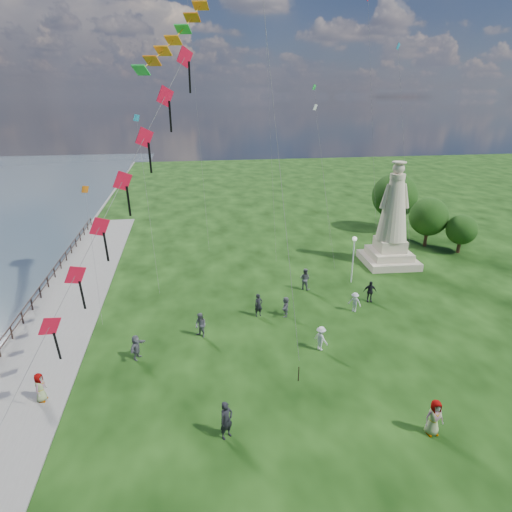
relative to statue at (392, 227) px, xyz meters
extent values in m
cube|color=slate|center=(-29.68, -8.63, -3.72)|extent=(0.30, 160.00, 0.60)
cube|color=slate|center=(-27.18, -10.63, -3.47)|extent=(5.00, 60.00, 0.10)
cylinder|color=black|center=(-29.48, -8.63, -3.02)|extent=(0.11, 0.11, 1.00)
cylinder|color=black|center=(-29.48, -6.63, -3.02)|extent=(0.11, 0.11, 1.00)
cylinder|color=black|center=(-29.48, -4.63, -3.02)|extent=(0.11, 0.11, 1.00)
cylinder|color=black|center=(-29.48, -2.63, -3.02)|extent=(0.11, 0.11, 1.00)
cylinder|color=black|center=(-29.48, -0.63, -3.02)|extent=(0.11, 0.11, 1.00)
cylinder|color=black|center=(-29.48, 1.37, -3.02)|extent=(0.11, 0.11, 1.00)
cylinder|color=black|center=(-29.48, 3.37, -3.02)|extent=(0.11, 0.11, 1.00)
cylinder|color=black|center=(-29.48, 5.37, -3.02)|extent=(0.11, 0.11, 1.00)
cylinder|color=black|center=(-29.48, 7.37, -3.02)|extent=(0.11, 0.11, 1.00)
cylinder|color=black|center=(-29.48, 9.37, -3.02)|extent=(0.11, 0.11, 1.00)
cylinder|color=black|center=(-29.48, 11.37, -3.02)|extent=(0.11, 0.11, 1.00)
cylinder|color=black|center=(-29.48, 13.37, -3.02)|extent=(0.11, 0.11, 1.00)
cylinder|color=black|center=(-29.48, 15.37, -3.02)|extent=(0.11, 0.11, 1.00)
cylinder|color=black|center=(-29.48, 17.37, -3.02)|extent=(0.11, 0.11, 1.00)
cube|color=black|center=(-29.48, -8.63, -2.54)|extent=(0.06, 52.00, 0.06)
cube|color=black|center=(-29.48, -8.63, -2.97)|extent=(0.06, 52.00, 0.06)
cube|color=beige|center=(0.00, 0.00, -3.19)|extent=(4.86, 4.86, 0.65)
cube|color=beige|center=(0.00, 0.00, -2.54)|extent=(3.70, 3.70, 0.65)
cube|color=beige|center=(0.00, 0.00, -1.67)|extent=(2.54, 2.54, 1.09)
cylinder|color=beige|center=(0.00, 0.00, 4.54)|extent=(1.39, 1.39, 0.44)
sphere|color=beige|center=(0.00, 0.00, 5.22)|extent=(1.00, 1.00, 1.00)
cylinder|color=beige|center=(0.00, 0.00, 5.74)|extent=(1.20, 1.20, 0.11)
cylinder|color=silver|center=(-4.96, -3.53, -1.68)|extent=(0.11, 0.11, 3.69)
sphere|color=white|center=(-4.96, -3.53, 0.28)|extent=(0.37, 0.37, 0.37)
cylinder|color=#382314|center=(5.99, 4.02, -2.56)|extent=(0.36, 0.36, 1.93)
sphere|color=#133D10|center=(5.99, 4.02, -0.39)|extent=(3.85, 3.85, 3.85)
cylinder|color=#382314|center=(8.18, 1.63, -2.79)|extent=(0.36, 0.36, 1.46)
sphere|color=#133D10|center=(8.18, 1.63, -1.14)|extent=(2.93, 2.93, 2.93)
cylinder|color=#382314|center=(5.02, 9.70, -2.27)|extent=(0.36, 0.36, 2.51)
sphere|color=#133D10|center=(5.02, 9.70, 0.55)|extent=(5.01, 5.01, 5.01)
imported|color=black|center=(-16.93, -19.04, -2.59)|extent=(0.81, 0.75, 1.86)
imported|color=#595960|center=(-17.67, -10.16, -2.69)|extent=(0.92, 0.93, 1.66)
imported|color=silver|center=(-10.57, -12.86, -2.74)|extent=(0.96, 1.13, 1.56)
imported|color=#595960|center=(-7.65, -20.39, -2.62)|extent=(0.88, 0.55, 1.80)
imported|color=#595960|center=(-21.50, -11.99, -2.75)|extent=(1.18, 1.55, 1.53)
imported|color=black|center=(-13.56, -8.01, -2.68)|extent=(0.70, 0.56, 1.67)
imported|color=#595960|center=(-9.16, -4.21, -2.63)|extent=(1.01, 0.96, 1.78)
imported|color=silver|center=(-6.66, -8.48, -2.79)|extent=(1.04, 0.98, 1.46)
imported|color=black|center=(-4.95, -7.15, -2.69)|extent=(1.04, 0.65, 1.65)
imported|color=#595960|center=(-25.87, -15.15, -2.74)|extent=(0.60, 0.84, 1.56)
imported|color=#595960|center=(-11.68, -8.31, -2.80)|extent=(0.96, 1.45, 1.45)
cube|color=red|center=(-24.19, -17.11, 1.78)|extent=(0.87, 0.64, 1.03)
cube|color=black|center=(-24.01, -17.21, 0.83)|extent=(0.10, 0.28, 1.48)
cube|color=red|center=(-23.12, -16.03, 3.62)|extent=(0.87, 0.64, 1.03)
cube|color=black|center=(-22.94, -16.13, 2.67)|extent=(0.10, 0.28, 1.48)
cube|color=red|center=(-22.05, -14.95, 5.46)|extent=(0.87, 0.64, 1.03)
cube|color=black|center=(-21.87, -15.05, 4.51)|extent=(0.10, 0.28, 1.48)
cube|color=red|center=(-20.99, -13.87, 7.30)|extent=(0.87, 0.64, 1.03)
cube|color=black|center=(-20.81, -13.97, 6.35)|extent=(0.10, 0.28, 1.48)
cube|color=red|center=(-19.92, -12.79, 9.14)|extent=(0.87, 0.64, 1.03)
cube|color=black|center=(-19.74, -12.89, 8.19)|extent=(0.10, 0.28, 1.48)
cube|color=red|center=(-18.85, -11.71, 10.98)|extent=(0.87, 0.64, 1.03)
cube|color=black|center=(-18.67, -11.81, 10.03)|extent=(0.10, 0.28, 1.48)
cube|color=red|center=(-17.78, -10.63, 12.83)|extent=(0.87, 0.64, 1.03)
cube|color=black|center=(-17.60, -10.73, 11.88)|extent=(0.10, 0.28, 1.48)
cylinder|color=black|center=(-12.68, -15.63, -3.07)|extent=(0.06, 0.06, 0.90)
cube|color=orange|center=(-17.17, -15.75, 14.21)|extent=(0.68, 0.69, 0.24)
cube|color=orange|center=(-17.53, -16.21, 13.73)|extent=(0.67, 0.69, 0.26)
cube|color=green|center=(-17.89, -16.66, 13.27)|extent=(0.66, 0.69, 0.27)
cube|color=orange|center=(-18.26, -17.11, 12.85)|extent=(0.65, 0.68, 0.28)
cube|color=orange|center=(-18.63, -17.56, 12.46)|extent=(0.63, 0.68, 0.29)
cube|color=orange|center=(-19.01, -18.00, 12.11)|extent=(0.61, 0.67, 0.30)
cube|color=green|center=(-19.38, -18.44, 11.79)|extent=(0.60, 0.66, 0.31)
cube|color=teal|center=(-21.60, 1.84, 9.42)|extent=(0.51, 0.39, 0.57)
cylinder|color=#595959|center=(-21.10, -0.66, 2.97)|extent=(1.02, 5.02, 12.89)
cube|color=silver|center=(-6.38, 4.24, 10.09)|extent=(0.51, 0.39, 0.57)
cylinder|color=#595959|center=(-5.88, 1.74, 3.31)|extent=(1.02, 5.02, 13.57)
cylinder|color=#595959|center=(-0.67, 4.45, 7.90)|extent=(1.02, 5.02, 22.73)
cylinder|color=#595959|center=(-16.64, 8.58, 10.19)|extent=(1.02, 5.02, 27.32)
cube|color=green|center=(-4.71, 10.33, 11.88)|extent=(0.51, 0.39, 0.57)
cylinder|color=#595959|center=(-4.21, 7.83, 4.20)|extent=(1.02, 5.02, 15.35)
cube|color=orange|center=(-25.20, -2.57, 4.78)|extent=(0.51, 0.39, 0.57)
cylinder|color=#595959|center=(-24.70, -5.07, 0.66)|extent=(1.02, 5.01, 8.26)
cylinder|color=#595959|center=(-10.63, 4.56, 12.85)|extent=(1.02, 5.02, 32.65)
cube|color=teal|center=(0.90, 4.29, 15.11)|extent=(0.51, 0.39, 0.57)
cylinder|color=#595959|center=(1.40, 1.79, 5.82)|extent=(1.02, 5.02, 18.58)
camera|label=1|loc=(-18.15, -34.37, 10.95)|focal=30.00mm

